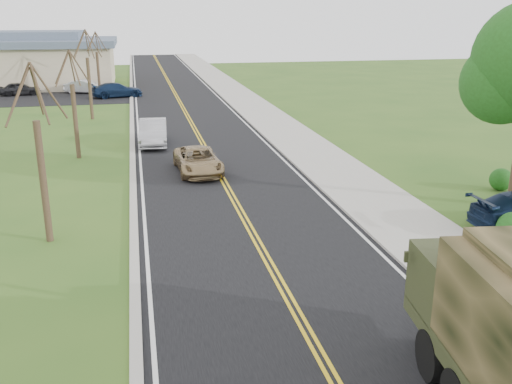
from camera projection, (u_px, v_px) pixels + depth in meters
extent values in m
cube|color=black|center=(181.00, 104.00, 49.11)|extent=(8.00, 120.00, 0.01)
cube|color=#9E998E|center=(228.00, 102.00, 49.91)|extent=(0.30, 120.00, 0.12)
cube|color=#9E998E|center=(248.00, 101.00, 50.26)|extent=(3.20, 120.00, 0.10)
cube|color=#9E998E|center=(132.00, 105.00, 48.28)|extent=(0.30, 120.00, 0.10)
sphere|color=#1B4513|center=(503.00, 83.00, 22.11)|extent=(3.24, 3.24, 3.24)
cylinder|color=#38281C|center=(43.00, 183.00, 19.11)|extent=(0.24, 0.24, 4.20)
cylinder|color=#38281C|center=(49.00, 91.00, 18.41)|extent=(1.01, 0.33, 1.90)
cylinder|color=#38281C|center=(37.00, 92.00, 18.81)|extent=(0.13, 1.29, 1.74)
cylinder|color=#38281C|center=(18.00, 92.00, 18.27)|extent=(0.98, 0.43, 1.90)
cylinder|color=#38281C|center=(17.00, 97.00, 17.70)|extent=(0.79, 1.05, 1.77)
cylinder|color=#38281C|center=(40.00, 93.00, 17.87)|extent=(0.58, 0.90, 1.90)
cylinder|color=#38281C|center=(76.00, 122.00, 30.34)|extent=(0.24, 0.24, 3.96)
cylinder|color=#38281C|center=(79.00, 67.00, 29.68)|extent=(0.96, 0.32, 1.79)
cylinder|color=#38281C|center=(72.00, 68.00, 30.05)|extent=(0.12, 1.22, 1.65)
cylinder|color=#38281C|center=(62.00, 67.00, 29.55)|extent=(0.93, 0.41, 1.79)
cylinder|color=#38281C|center=(62.00, 70.00, 29.01)|extent=(0.75, 0.99, 1.67)
cylinder|color=#38281C|center=(75.00, 68.00, 29.17)|extent=(0.55, 0.85, 1.80)
cylinder|color=#38281C|center=(90.00, 89.00, 41.46)|extent=(0.24, 0.24, 4.44)
cylinder|color=#38281C|center=(93.00, 43.00, 40.72)|extent=(1.07, 0.35, 2.00)
cylinder|color=#38281C|center=(87.00, 44.00, 41.14)|extent=(0.13, 1.36, 1.84)
cylinder|color=#38281C|center=(79.00, 43.00, 40.58)|extent=(1.03, 0.46, 2.00)
cylinder|color=#38281C|center=(79.00, 45.00, 39.97)|extent=(0.83, 1.10, 1.87)
cylinder|color=#38281C|center=(90.00, 44.00, 40.15)|extent=(0.61, 0.95, 2.01)
cylinder|color=#38281C|center=(99.00, 74.00, 52.71)|extent=(0.24, 0.24, 4.08)
cylinder|color=#38281C|center=(101.00, 42.00, 52.03)|extent=(0.99, 0.33, 1.84)
cylinder|color=#38281C|center=(97.00, 42.00, 52.41)|extent=(0.13, 1.25, 1.69)
cylinder|color=#38281C|center=(91.00, 42.00, 51.90)|extent=(0.95, 0.42, 1.85)
cylinder|color=#38281C|center=(91.00, 43.00, 51.34)|extent=(0.77, 1.02, 1.72)
cylinder|color=#38281C|center=(99.00, 42.00, 51.50)|extent=(0.57, 0.88, 1.85)
cube|color=tan|center=(16.00, 66.00, 60.25)|extent=(20.00, 12.00, 4.20)
cube|color=#475466|center=(13.00, 43.00, 59.52)|extent=(21.00, 13.00, 0.70)
cube|color=#475466|center=(12.00, 36.00, 59.31)|extent=(14.00, 8.00, 0.90)
cube|color=black|center=(67.00, 97.00, 52.73)|extent=(18.00, 10.00, 0.02)
cylinder|color=black|center=(432.00, 355.00, 12.19)|extent=(0.49, 1.15, 1.11)
cube|color=#2F341C|center=(476.00, 284.00, 12.39)|extent=(2.65, 2.21, 1.41)
cube|color=black|center=(459.00, 258.00, 13.19)|extent=(2.22, 0.36, 0.71)
imported|color=#987E55|center=(198.00, 160.00, 27.95)|extent=(2.25, 4.47, 1.22)
imported|color=#A5A5AA|center=(153.00, 132.00, 33.79)|extent=(1.82, 4.60, 1.49)
imported|color=black|center=(20.00, 89.00, 53.91)|extent=(3.83, 2.00, 1.24)
imported|color=silver|center=(86.00, 87.00, 55.22)|extent=(4.26, 2.60, 1.32)
imported|color=#101F3B|center=(117.00, 90.00, 52.66)|extent=(4.94, 2.93, 1.34)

